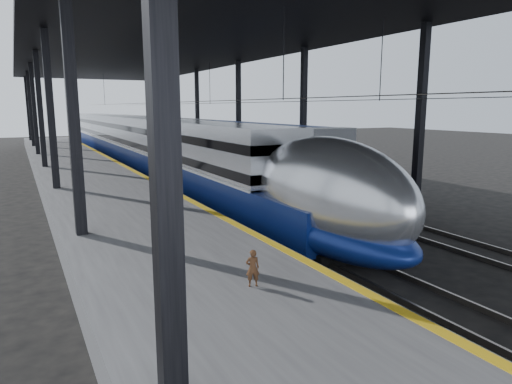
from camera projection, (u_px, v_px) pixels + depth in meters
ground at (310, 282)px, 13.72m from camera, size 160.00×160.00×0.00m
platform at (89, 181)px, 29.44m from camera, size 6.00×80.00×1.00m
yellow_strip at (133, 170)px, 30.63m from camera, size 0.30×80.00×0.01m
rails at (205, 178)px, 33.17m from camera, size 6.52×80.00×0.16m
canopy at (166, 47)px, 30.33m from camera, size 18.00×75.00×9.47m
tgv_train at (139, 144)px, 39.90m from camera, size 3.03×65.20×4.34m
second_train at (173, 137)px, 47.47m from camera, size 2.98×56.05×4.10m
child at (253, 268)px, 10.70m from camera, size 0.38×0.30×0.90m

